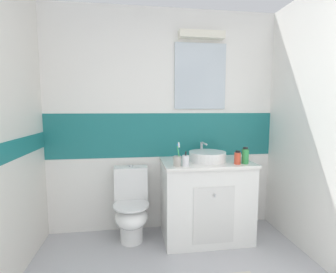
{
  "coord_description": "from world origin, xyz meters",
  "views": [
    {
      "loc": [
        -0.35,
        -0.4,
        1.41
      ],
      "look_at": [
        -0.03,
        1.85,
        1.15
      ],
      "focal_mm": 26.46,
      "sensor_mm": 36.0,
      "label": 1
    }
  ],
  "objects": [
    {
      "name": "vanity_cabinet",
      "position": [
        0.42,
        2.11,
        0.43
      ],
      "size": [
        0.94,
        0.61,
        0.85
      ],
      "color": "white",
      "rests_on": "ground_plane"
    },
    {
      "name": "wall_back_tiled",
      "position": [
        0.01,
        2.45,
        1.26
      ],
      "size": [
        3.2,
        0.2,
        2.5
      ],
      "color": "white",
      "rests_on": "ground_plane"
    },
    {
      "name": "sink_basin",
      "position": [
        0.43,
        2.1,
        0.9
      ],
      "size": [
        0.39,
        0.43,
        0.18
      ],
      "color": "white",
      "rests_on": "vanity_cabinet"
    },
    {
      "name": "toothbrush_cup",
      "position": [
        0.08,
        1.92,
        0.9
      ],
      "size": [
        0.08,
        0.08,
        0.23
      ],
      "color": "#B2ADA3",
      "rests_on": "vanity_cabinet"
    },
    {
      "name": "soap_dispenser",
      "position": [
        0.15,
        1.9,
        0.9
      ],
      "size": [
        0.07,
        0.07,
        0.15
      ],
      "color": "white",
      "rests_on": "vanity_cabinet"
    },
    {
      "name": "mouthwash_bottle",
      "position": [
        0.77,
        1.92,
        0.93
      ],
      "size": [
        0.07,
        0.07,
        0.17
      ],
      "color": "green",
      "rests_on": "vanity_cabinet"
    },
    {
      "name": "lotion_bottle_short",
      "position": [
        0.68,
        1.91,
        0.91
      ],
      "size": [
        0.06,
        0.06,
        0.14
      ],
      "color": "#D84C33",
      "rests_on": "vanity_cabinet"
    },
    {
      "name": "toilet",
      "position": [
        -0.38,
        2.16,
        0.36
      ],
      "size": [
        0.37,
        0.5,
        0.78
      ],
      "color": "white",
      "rests_on": "ground_plane"
    }
  ]
}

